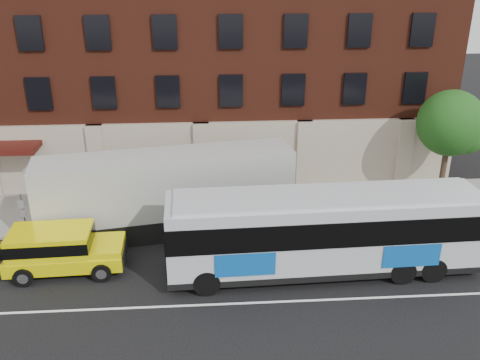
{
  "coord_description": "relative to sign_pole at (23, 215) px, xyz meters",
  "views": [
    {
      "loc": [
        0.31,
        -16.4,
        12.48
      ],
      "look_at": [
        1.8,
        5.5,
        3.23
      ],
      "focal_mm": 38.47,
      "sensor_mm": 36.0,
      "label": 1
    }
  ],
  "objects": [
    {
      "name": "kerb",
      "position": [
        8.5,
        -0.15,
        -1.38
      ],
      "size": [
        60.0,
        0.25,
        0.15
      ],
      "primitive_type": "cube",
      "color": "gray",
      "rests_on": "ground"
    },
    {
      "name": "building",
      "position": [
        8.49,
        10.77,
        6.13
      ],
      "size": [
        30.0,
        12.1,
        15.0
      ],
      "color": "#552114",
      "rests_on": "sidewalk"
    },
    {
      "name": "shipping_container",
      "position": [
        6.82,
        0.65,
        0.58
      ],
      "size": [
        12.57,
        4.61,
        4.11
      ],
      "color": "black",
      "rests_on": "ground"
    },
    {
      "name": "sidewalk",
      "position": [
        8.5,
        2.85,
        -1.38
      ],
      "size": [
        60.0,
        6.0,
        0.15
      ],
      "primitive_type": "cube",
      "color": "gray",
      "rests_on": "ground"
    },
    {
      "name": "sign_pole",
      "position": [
        0.0,
        0.0,
        0.0
      ],
      "size": [
        0.3,
        0.2,
        2.5
      ],
      "color": "gray",
      "rests_on": "ground"
    },
    {
      "name": "lane_line",
      "position": [
        8.5,
        -5.65,
        -1.45
      ],
      "size": [
        60.0,
        0.12,
        0.01
      ],
      "primitive_type": "cube",
      "color": "white",
      "rests_on": "ground"
    },
    {
      "name": "street_tree",
      "position": [
        22.04,
        3.34,
        2.96
      ],
      "size": [
        3.6,
        3.6,
        6.2
      ],
      "color": "#35261A",
      "rests_on": "sidewalk"
    },
    {
      "name": "city_bus",
      "position": [
        13.74,
        -3.5,
        0.58
      ],
      "size": [
        13.52,
        3.3,
        3.68
      ],
      "color": "silver",
      "rests_on": "ground"
    },
    {
      "name": "ground",
      "position": [
        8.5,
        -6.15,
        -1.45
      ],
      "size": [
        120.0,
        120.0,
        0.0
      ],
      "primitive_type": "plane",
      "color": "black",
      "rests_on": "ground"
    },
    {
      "name": "yellow_suv",
      "position": [
        2.33,
        -2.73,
        -0.3
      ],
      "size": [
        5.31,
        2.47,
        2.01
      ],
      "color": "#F5E705",
      "rests_on": "ground"
    }
  ]
}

